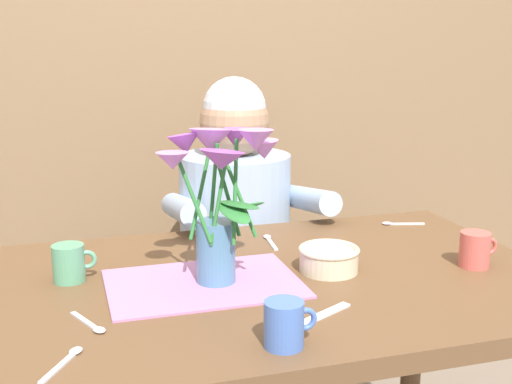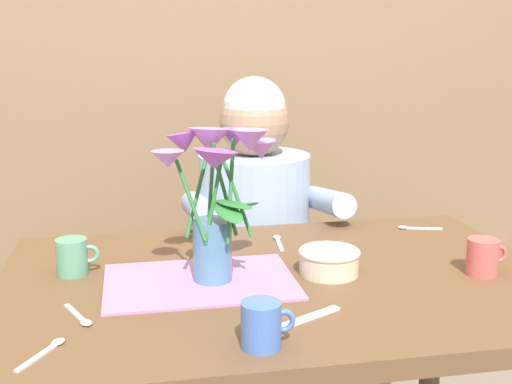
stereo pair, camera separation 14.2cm
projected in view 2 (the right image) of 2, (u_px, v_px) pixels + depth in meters
wood_panel_backdrop at (214, 36)px, 2.31m from camera, size 4.00×0.10×2.50m
dining_table at (280, 319)px, 1.44m from camera, size 1.20×0.80×0.74m
seated_person at (255, 261)px, 2.06m from camera, size 0.45×0.47×1.14m
striped_placemat at (200, 282)px, 1.39m from camera, size 0.40×0.28×0.00m
flower_vase at (216, 187)px, 1.34m from camera, size 0.27×0.22×0.33m
ceramic_bowl at (328, 260)px, 1.44m from camera, size 0.14×0.14×0.06m
dinner_knife at (300, 320)px, 1.20m from camera, size 0.18×0.10×0.00m
ceramic_mug at (483, 257)px, 1.43m from camera, size 0.09×0.07×0.08m
coffee_cup at (73, 257)px, 1.43m from camera, size 0.09×0.07×0.08m
tea_cup at (262, 325)px, 1.09m from camera, size 0.09×0.07×0.08m
spoon_0 at (48, 349)px, 1.09m from camera, size 0.07×0.11×0.01m
spoon_1 at (81, 318)px, 1.21m from camera, size 0.06×0.11×0.01m
spoon_2 at (278, 240)px, 1.67m from camera, size 0.03×0.12×0.01m
spoon_3 at (413, 228)px, 1.78m from camera, size 0.12×0.05×0.01m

